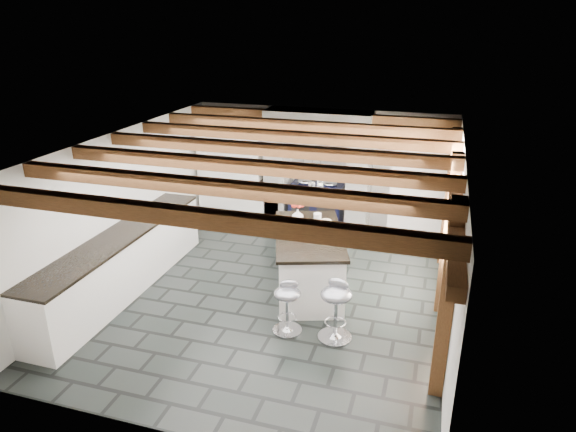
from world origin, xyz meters
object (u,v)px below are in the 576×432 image
(kitchen_island, at_px, (308,261))
(bar_stool_near, at_px, (336,303))
(bar_stool_far, at_px, (287,301))
(range_cooker, at_px, (317,205))

(kitchen_island, distance_m, bar_stool_near, 1.34)
(bar_stool_near, relative_size, bar_stool_far, 1.14)
(range_cooker, relative_size, bar_stool_near, 1.21)
(range_cooker, bearing_deg, bar_stool_far, -82.25)
(range_cooker, height_order, kitchen_island, kitchen_island)
(kitchen_island, height_order, bar_stool_near, kitchen_island)
(bar_stool_far, bearing_deg, range_cooker, 79.42)
(range_cooker, xyz_separation_m, kitchen_island, (0.47, -2.43, 0.01))
(range_cooker, height_order, bar_stool_near, range_cooker)
(kitchen_island, height_order, bar_stool_far, kitchen_island)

